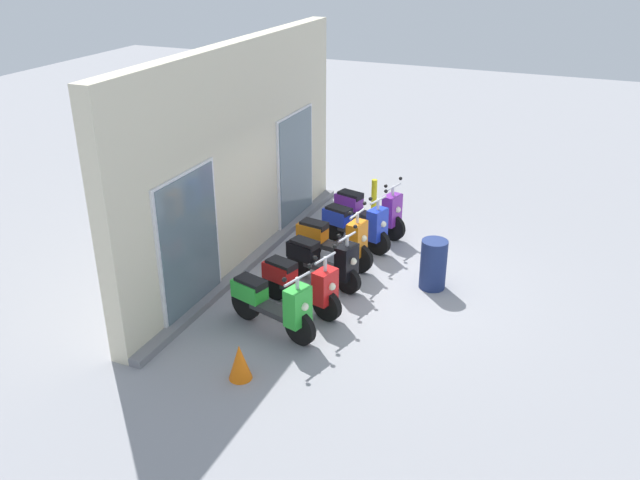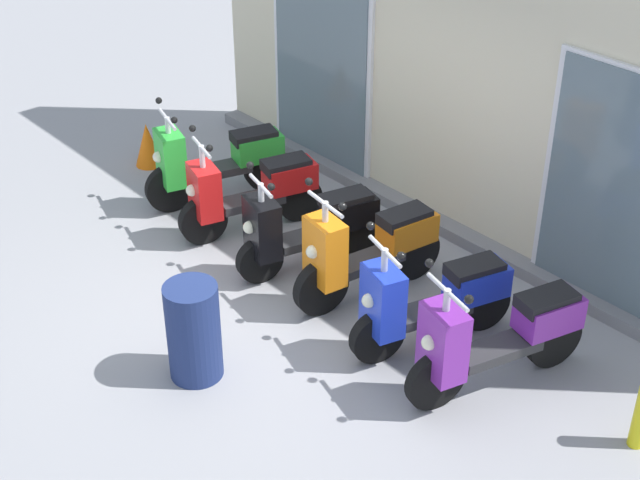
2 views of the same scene
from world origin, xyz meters
name	(u,v)px [view 1 (image 1 of 2)]	position (x,y,z in m)	size (l,w,h in m)	color
ground_plane	(373,283)	(0.00, 0.00, 0.00)	(40.00, 40.00, 0.00)	#939399
storefront_facade	(240,161)	(0.00, 2.49, 1.87)	(7.21, 0.50, 3.89)	beige
scooter_green	(273,303)	(-2.01, 0.90, 0.48)	(0.78, 1.60, 1.19)	black
scooter_red	(301,284)	(-1.26, 0.78, 0.46)	(0.73, 1.53, 1.19)	black
scooter_black	(324,260)	(-0.35, 0.76, 0.46)	(0.69, 1.49, 1.15)	black
scooter_orange	(334,241)	(0.36, 0.86, 0.49)	(0.61, 1.59, 1.25)	black
scooter_blue	(356,224)	(1.25, 0.76, 0.47)	(0.74, 1.52, 1.21)	black
scooter_purple	(370,210)	(1.96, 0.74, 0.50)	(0.76, 1.64, 1.22)	black
traffic_cone	(240,362)	(-3.24, 0.79, 0.26)	(0.32, 0.32, 0.52)	orange
curb_bollard	(374,195)	(3.12, 1.04, 0.35)	(0.12, 0.12, 0.70)	yellow
trash_bin	(433,264)	(0.25, -0.97, 0.43)	(0.44, 0.44, 0.86)	navy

